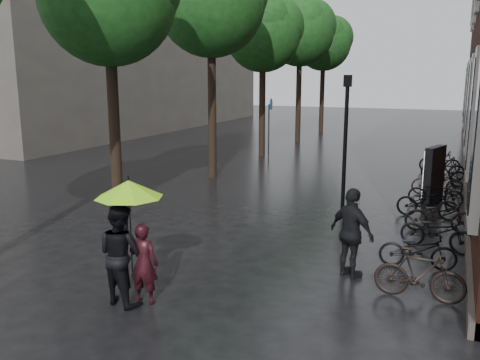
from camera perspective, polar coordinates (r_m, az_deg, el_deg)
The scene contains 10 objects.
bg_building at distance 42.77m, azimuth -16.73°, elevation 15.20°, with size 16.00×30.00×14.00m, color #47423D.
street_trees at distance 22.92m, azimuth -0.11°, elevation 17.45°, with size 4.33×34.03×8.91m.
person_burgundy at distance 9.35m, azimuth -10.78°, elevation -9.16°, with size 0.55×0.36×1.50m, color black.
person_black at distance 9.38m, azimuth -13.25°, elevation -8.11°, with size 0.89×0.70×1.84m, color black.
lime_umbrella at distance 8.97m, azimuth -12.39°, elevation -0.99°, with size 1.20×1.20×1.76m.
pedestrian_walking at distance 10.53m, azimuth 12.44°, elevation -5.84°, with size 1.08×0.45×1.85m, color black.
parked_bicycles at distance 16.28m, azimuth 21.13°, elevation -1.83°, with size 2.16×13.81×0.99m.
ad_lightbox at distance 17.54m, azimuth 20.93°, elevation 0.62°, with size 0.28×1.20×1.81m.
lamp_post at distance 14.99m, azimuth 11.78°, elevation 5.38°, with size 0.21×0.21×4.05m.
cycle_sign at distance 24.53m, azimuth 3.36°, elevation 6.79°, with size 0.16×0.54×2.95m.
Camera 1 is at (4.97, -5.06, 4.05)m, focal length 38.00 mm.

